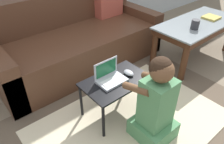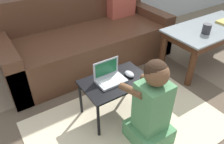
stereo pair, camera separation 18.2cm
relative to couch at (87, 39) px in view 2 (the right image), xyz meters
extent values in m
plane|color=#7F705B|center=(-0.23, -1.05, -0.28)|extent=(16.00, 16.00, 0.00)
cube|color=brown|center=(-0.23, -1.16, -0.27)|extent=(2.23, 1.52, 0.01)
cube|color=beige|center=(-0.23, -1.16, -0.27)|extent=(1.61, 1.09, 0.00)
cube|color=#4C2D1E|center=(-0.01, -0.05, -0.07)|extent=(1.96, 0.86, 0.41)
cube|color=#4C2D1E|center=(-0.01, 0.29, 0.33)|extent=(1.96, 0.19, 0.38)
cube|color=#4C2D1E|center=(-0.91, -0.05, -0.02)|extent=(0.16, 0.86, 0.52)
cube|color=#4C2D1E|center=(0.89, -0.05, -0.02)|extent=(0.16, 0.86, 0.52)
cube|color=#B24C3D|center=(0.59, 0.12, 0.32)|extent=(0.36, 0.14, 0.36)
cube|color=gray|center=(1.16, -0.84, 0.19)|extent=(1.12, 0.52, 0.02)
cube|color=#422314|center=(1.16, -0.84, 0.15)|extent=(1.08, 0.50, 0.07)
cylinder|color=#422314|center=(0.65, -1.05, -0.05)|extent=(0.07, 0.07, 0.46)
cylinder|color=#422314|center=(0.65, -0.64, -0.05)|extent=(0.07, 0.07, 0.46)
cylinder|color=#422314|center=(1.66, -0.64, -0.05)|extent=(0.07, 0.07, 0.46)
cube|color=black|center=(-0.23, -0.96, 0.07)|extent=(0.57, 0.36, 0.02)
cylinder|color=black|center=(-0.49, -1.11, -0.11)|extent=(0.02, 0.02, 0.34)
cylinder|color=black|center=(0.03, -1.11, -0.11)|extent=(0.02, 0.02, 0.34)
cylinder|color=black|center=(-0.49, -0.80, -0.11)|extent=(0.02, 0.02, 0.34)
cylinder|color=black|center=(0.03, -0.80, -0.11)|extent=(0.02, 0.02, 0.34)
cube|color=#B7BCC6|center=(-0.27, -0.95, 0.09)|extent=(0.24, 0.16, 0.02)
cube|color=silver|center=(-0.27, -0.97, 0.10)|extent=(0.19, 0.10, 0.00)
cube|color=#B7BCC6|center=(-0.27, -0.87, 0.18)|extent=(0.24, 0.01, 0.15)
cube|color=#196038|center=(-0.27, -0.88, 0.18)|extent=(0.20, 0.00, 0.13)
ellipsoid|color=#B2B7C1|center=(-0.09, -0.96, 0.10)|extent=(0.06, 0.10, 0.04)
cube|color=#518E5B|center=(-0.18, -1.35, -0.20)|extent=(0.29, 0.30, 0.16)
cube|color=#518E5B|center=(-0.18, -1.35, 0.08)|extent=(0.22, 0.20, 0.40)
sphere|color=brown|center=(-0.18, -1.35, 0.37)|extent=(0.17, 0.17, 0.17)
sphere|color=black|center=(-0.18, -1.34, 0.38)|extent=(0.16, 0.16, 0.16)
cylinder|color=brown|center=(-0.28, -1.24, 0.19)|extent=(0.06, 0.25, 0.13)
cylinder|color=brown|center=(-0.07, -1.24, 0.19)|extent=(0.06, 0.25, 0.13)
cylinder|color=#2D2D33|center=(0.94, -0.92, 0.25)|extent=(0.09, 0.09, 0.10)
camera|label=1|loc=(-1.19, -2.04, 1.19)|focal=35.00mm
camera|label=2|loc=(-1.05, -2.15, 1.19)|focal=35.00mm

